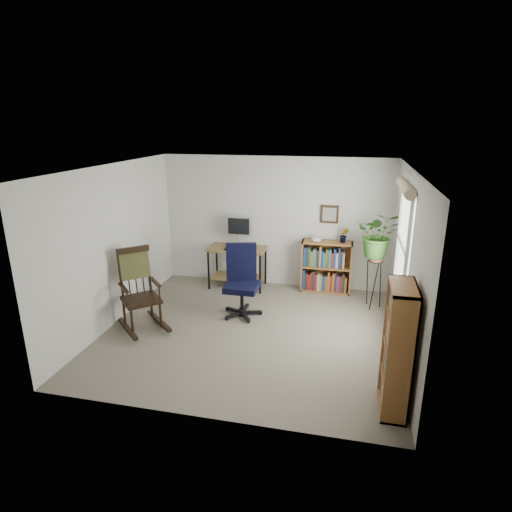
% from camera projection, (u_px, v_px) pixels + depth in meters
% --- Properties ---
extents(floor, '(4.20, 4.00, 0.00)m').
position_uv_depth(floor, '(250.00, 331.00, 6.37)').
color(floor, gray).
rests_on(floor, ground).
extents(ceiling, '(4.20, 4.00, 0.00)m').
position_uv_depth(ceiling, '(249.00, 168.00, 5.64)').
color(ceiling, silver).
rests_on(ceiling, ground).
extents(wall_back, '(4.20, 0.00, 2.40)m').
position_uv_depth(wall_back, '(275.00, 223.00, 7.87)').
color(wall_back, silver).
rests_on(wall_back, ground).
extents(wall_front, '(4.20, 0.00, 2.40)m').
position_uv_depth(wall_front, '(202.00, 314.00, 4.15)').
color(wall_front, silver).
rests_on(wall_front, ground).
extents(wall_left, '(0.00, 4.00, 2.40)m').
position_uv_depth(wall_left, '(115.00, 245.00, 6.45)').
color(wall_left, silver).
rests_on(wall_left, ground).
extents(wall_right, '(0.00, 4.00, 2.40)m').
position_uv_depth(wall_right, '(406.00, 265.00, 5.57)').
color(wall_right, silver).
rests_on(wall_right, ground).
extents(window, '(0.12, 1.20, 1.50)m').
position_uv_depth(window, '(402.00, 244.00, 5.79)').
color(window, white).
rests_on(window, wall_right).
extents(desk, '(1.05, 0.58, 0.76)m').
position_uv_depth(desk, '(237.00, 267.00, 7.97)').
color(desk, olive).
rests_on(desk, floor).
extents(monitor, '(0.46, 0.16, 0.56)m').
position_uv_depth(monitor, '(239.00, 231.00, 7.90)').
color(monitor, '#B9B8BD').
rests_on(monitor, desk).
extents(keyboard, '(0.40, 0.15, 0.02)m').
position_uv_depth(keyboard, '(235.00, 249.00, 7.74)').
color(keyboard, black).
rests_on(keyboard, desk).
extents(office_chair, '(0.78, 0.78, 1.16)m').
position_uv_depth(office_chair, '(242.00, 282.00, 6.71)').
color(office_chair, black).
rests_on(office_chair, floor).
extents(rocking_chair, '(1.19, 1.21, 1.24)m').
position_uv_depth(rocking_chair, '(140.00, 289.00, 6.31)').
color(rocking_chair, black).
rests_on(rocking_chair, floor).
extents(low_bookshelf, '(0.89, 0.30, 0.94)m').
position_uv_depth(low_bookshelf, '(326.00, 267.00, 7.71)').
color(low_bookshelf, '#9C6433').
rests_on(low_bookshelf, floor).
extents(tall_bookshelf, '(0.27, 0.63, 1.43)m').
position_uv_depth(tall_bookshelf, '(397.00, 349.00, 4.47)').
color(tall_bookshelf, '#9C6433').
rests_on(tall_bookshelf, floor).
extents(plant_stand, '(0.27, 0.27, 0.95)m').
position_uv_depth(plant_stand, '(374.00, 280.00, 7.05)').
color(plant_stand, black).
rests_on(plant_stand, floor).
extents(spider_plant, '(1.69, 1.88, 1.47)m').
position_uv_depth(spider_plant, '(380.00, 213.00, 6.70)').
color(spider_plant, '#316122').
rests_on(spider_plant, plant_stand).
extents(potted_plant_small, '(0.13, 0.24, 0.11)m').
position_uv_depth(potted_plant_small, '(344.00, 240.00, 7.51)').
color(potted_plant_small, '#316122').
rests_on(potted_plant_small, low_bookshelf).
extents(framed_picture, '(0.32, 0.04, 0.32)m').
position_uv_depth(framed_picture, '(329.00, 214.00, 7.57)').
color(framed_picture, black).
rests_on(framed_picture, wall_back).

